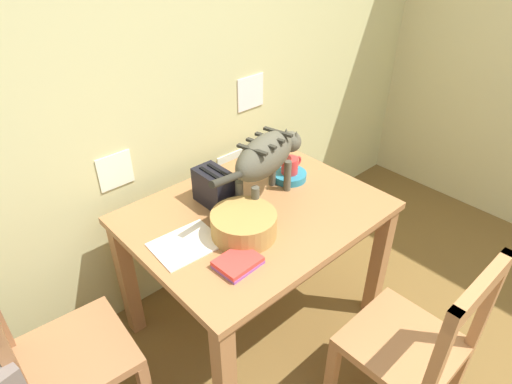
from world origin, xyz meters
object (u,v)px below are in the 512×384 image
cat (267,156)px  book_stack (238,262)px  wicker_basket (244,224)px  toaster (215,188)px  coffee_mug (290,165)px  wooden_chair_far (63,357)px  magazine (186,244)px  saucer_bowl (289,176)px  dining_table (256,226)px  wooden_chair_near (413,347)px

cat → book_stack: 0.53m
book_stack → wicker_basket: 0.20m
toaster → coffee_mug: bearing=-11.4°
book_stack → wooden_chair_far: wooden_chair_far is taller
magazine → book_stack: book_stack is taller
saucer_bowl → wooden_chair_far: (-1.27, -0.02, -0.30)m
dining_table → saucer_bowl: size_ratio=6.42×
saucer_bowl → magazine: 0.70m
dining_table → wicker_basket: size_ratio=4.04×
book_stack → wicker_basket: bearing=42.0°
coffee_mug → wooden_chair_far: bearing=-179.3°
book_stack → wooden_chair_near: (0.40, -0.59, -0.30)m
wooden_chair_far → cat: bearing=92.4°
coffee_mug → book_stack: size_ratio=0.72×
saucer_bowl → wooden_chair_near: 0.98m
toaster → wooden_chair_far: bearing=-173.2°
magazine → cat: bearing=6.4°
wicker_basket → wooden_chair_far: wooden_chair_far is taller
wicker_basket → wooden_chair_near: size_ratio=0.30×
dining_table → coffee_mug: bearing=15.6°
wicker_basket → wooden_chair_near: (0.26, -0.72, -0.34)m
book_stack → wooden_chair_near: bearing=-55.9°
wooden_chair_near → magazine: bearing=119.3°
dining_table → cat: bearing=20.8°
wicker_basket → toaster: bearing=78.1°
dining_table → wicker_basket: bearing=-148.5°
saucer_bowl → book_stack: (-0.62, -0.32, -0.00)m
toaster → wooden_chair_far: size_ratio=0.21×
coffee_mug → magazine: size_ratio=0.47×
saucer_bowl → coffee_mug: bearing=0.0°
magazine → wooden_chair_near: (0.48, -0.83, -0.28)m
dining_table → toaster: size_ratio=5.70×
cat → saucer_bowl: cat is taller
wicker_basket → dining_table: bearing=31.5°
cat → toaster: size_ratio=3.27×
coffee_mug → book_stack: bearing=-153.0°
saucer_bowl → wooden_chair_near: (-0.22, -0.91, -0.30)m
wicker_basket → toaster: (0.06, 0.27, 0.03)m
saucer_bowl → wooden_chair_near: bearing=-103.5°
magazine → wooden_chair_near: 1.00m
book_stack → cat: bearing=33.4°
cat → coffee_mug: bearing=89.8°
dining_table → magazine: size_ratio=4.17×
cat → coffee_mug: 0.27m
saucer_bowl → magazine: saucer_bowl is taller
dining_table → toaster: 0.27m
cat → dining_table: bearing=-82.5°
wicker_basket → toaster: toaster is taller
dining_table → cat: size_ratio=1.74×
coffee_mug → toaster: 0.43m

